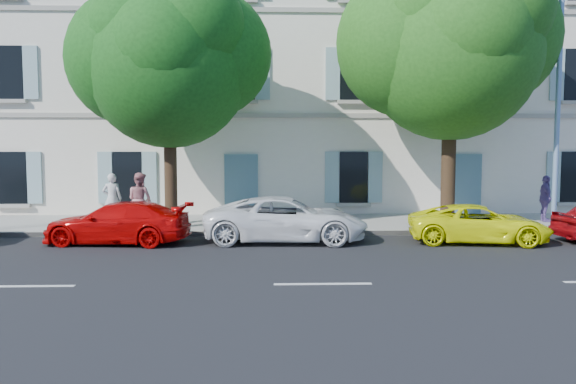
{
  "coord_description": "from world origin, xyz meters",
  "views": [
    {
      "loc": [
        -1.06,
        -15.2,
        2.8
      ],
      "look_at": [
        -0.52,
        2.0,
        1.4
      ],
      "focal_mm": 35.0,
      "sensor_mm": 36.0,
      "label": 1
    }
  ],
  "objects_px": {
    "tree_left": "(169,67)",
    "pedestrian_a": "(112,199)",
    "car_yellow_supercar": "(479,224)",
    "tree_right": "(451,52)",
    "car_white_coupe": "(286,219)",
    "pedestrian_c": "(546,199)",
    "car_red_coupe": "(117,223)",
    "street_lamp": "(561,83)",
    "pedestrian_b": "(140,200)"
  },
  "relations": [
    {
      "from": "tree_left",
      "to": "pedestrian_a",
      "type": "height_order",
      "value": "tree_left"
    },
    {
      "from": "car_yellow_supercar",
      "to": "tree_right",
      "type": "bearing_deg",
      "value": 11.32
    },
    {
      "from": "car_white_coupe",
      "to": "pedestrian_c",
      "type": "bearing_deg",
      "value": -69.63
    },
    {
      "from": "pedestrian_c",
      "to": "car_yellow_supercar",
      "type": "bearing_deg",
      "value": 140.34
    },
    {
      "from": "car_yellow_supercar",
      "to": "tree_left",
      "type": "height_order",
      "value": "tree_left"
    },
    {
      "from": "car_red_coupe",
      "to": "tree_left",
      "type": "distance_m",
      "value": 5.28
    },
    {
      "from": "car_red_coupe",
      "to": "pedestrian_c",
      "type": "bearing_deg",
      "value": 108.93
    },
    {
      "from": "car_red_coupe",
      "to": "car_yellow_supercar",
      "type": "distance_m",
      "value": 10.48
    },
    {
      "from": "street_lamp",
      "to": "pedestrian_a",
      "type": "bearing_deg",
      "value": 174.22
    },
    {
      "from": "tree_left",
      "to": "street_lamp",
      "type": "height_order",
      "value": "street_lamp"
    },
    {
      "from": "car_red_coupe",
      "to": "pedestrian_b",
      "type": "distance_m",
      "value": 2.42
    },
    {
      "from": "car_yellow_supercar",
      "to": "pedestrian_a",
      "type": "relative_size",
      "value": 2.3
    },
    {
      "from": "street_lamp",
      "to": "car_red_coupe",
      "type": "bearing_deg",
      "value": -173.53
    },
    {
      "from": "tree_left",
      "to": "street_lamp",
      "type": "relative_size",
      "value": 0.98
    },
    {
      "from": "car_white_coupe",
      "to": "street_lamp",
      "type": "relative_size",
      "value": 0.58
    },
    {
      "from": "tree_right",
      "to": "pedestrian_b",
      "type": "distance_m",
      "value": 11.33
    },
    {
      "from": "pedestrian_b",
      "to": "pedestrian_c",
      "type": "distance_m",
      "value": 14.02
    },
    {
      "from": "car_red_coupe",
      "to": "car_white_coupe",
      "type": "height_order",
      "value": "car_white_coupe"
    },
    {
      "from": "pedestrian_b",
      "to": "car_red_coupe",
      "type": "bearing_deg",
      "value": 119.77
    },
    {
      "from": "car_white_coupe",
      "to": "car_yellow_supercar",
      "type": "height_order",
      "value": "car_white_coupe"
    },
    {
      "from": "car_red_coupe",
      "to": "pedestrian_c",
      "type": "xyz_separation_m",
      "value": [
        14.1,
        3.18,
        0.36
      ]
    },
    {
      "from": "car_red_coupe",
      "to": "pedestrian_a",
      "type": "relative_size",
      "value": 2.39
    },
    {
      "from": "car_white_coupe",
      "to": "tree_left",
      "type": "bearing_deg",
      "value": 65.68
    },
    {
      "from": "tree_left",
      "to": "tree_right",
      "type": "relative_size",
      "value": 0.9
    },
    {
      "from": "street_lamp",
      "to": "pedestrian_a",
      "type": "xyz_separation_m",
      "value": [
        -14.64,
        1.48,
        -3.79
      ]
    },
    {
      "from": "pedestrian_a",
      "to": "pedestrian_c",
      "type": "bearing_deg",
      "value": 173.46
    },
    {
      "from": "car_red_coupe",
      "to": "pedestrian_c",
      "type": "distance_m",
      "value": 14.46
    },
    {
      "from": "car_white_coupe",
      "to": "pedestrian_a",
      "type": "relative_size",
      "value": 2.74
    },
    {
      "from": "car_red_coupe",
      "to": "tree_right",
      "type": "height_order",
      "value": "tree_right"
    },
    {
      "from": "car_yellow_supercar",
      "to": "car_white_coupe",
      "type": "bearing_deg",
      "value": 94.96
    },
    {
      "from": "pedestrian_a",
      "to": "pedestrian_b",
      "type": "height_order",
      "value": "pedestrian_b"
    },
    {
      "from": "car_yellow_supercar",
      "to": "pedestrian_b",
      "type": "xyz_separation_m",
      "value": [
        -10.37,
        2.55,
        0.49
      ]
    },
    {
      "from": "tree_left",
      "to": "tree_right",
      "type": "bearing_deg",
      "value": 1.91
    },
    {
      "from": "car_white_coupe",
      "to": "tree_right",
      "type": "relative_size",
      "value": 0.53
    },
    {
      "from": "pedestrian_b",
      "to": "car_white_coupe",
      "type": "bearing_deg",
      "value": -172.29
    },
    {
      "from": "tree_right",
      "to": "pedestrian_c",
      "type": "bearing_deg",
      "value": 12.32
    },
    {
      "from": "car_yellow_supercar",
      "to": "tree_left",
      "type": "xyz_separation_m",
      "value": [
        -9.29,
        2.22,
        4.77
      ]
    },
    {
      "from": "car_yellow_supercar",
      "to": "tree_left",
      "type": "relative_size",
      "value": 0.5
    },
    {
      "from": "car_white_coupe",
      "to": "pedestrian_a",
      "type": "bearing_deg",
      "value": 66.63
    },
    {
      "from": "tree_left",
      "to": "pedestrian_a",
      "type": "distance_m",
      "value": 4.92
    },
    {
      "from": "tree_right",
      "to": "street_lamp",
      "type": "distance_m",
      "value": 3.56
    },
    {
      "from": "car_yellow_supercar",
      "to": "pedestrian_b",
      "type": "relative_size",
      "value": 2.23
    },
    {
      "from": "car_red_coupe",
      "to": "pedestrian_b",
      "type": "bearing_deg",
      "value": -176.34
    },
    {
      "from": "car_white_coupe",
      "to": "pedestrian_c",
      "type": "relative_size",
      "value": 2.92
    },
    {
      "from": "street_lamp",
      "to": "pedestrian_c",
      "type": "distance_m",
      "value": 4.2
    },
    {
      "from": "pedestrian_c",
      "to": "tree_right",
      "type": "bearing_deg",
      "value": 109.97
    },
    {
      "from": "tree_left",
      "to": "pedestrian_b",
      "type": "bearing_deg",
      "value": 163.27
    },
    {
      "from": "pedestrian_b",
      "to": "pedestrian_c",
      "type": "bearing_deg",
      "value": -144.39
    },
    {
      "from": "tree_left",
      "to": "pedestrian_b",
      "type": "relative_size",
      "value": 4.48
    },
    {
      "from": "tree_right",
      "to": "car_red_coupe",
      "type": "bearing_deg",
      "value": -167.16
    }
  ]
}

